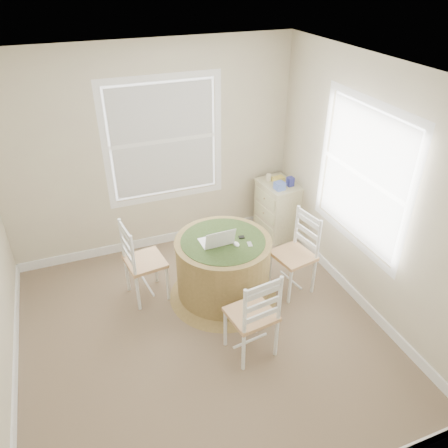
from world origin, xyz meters
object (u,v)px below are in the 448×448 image
chair_left (145,261)px  chair_right (293,255)px  corner_chest (277,209)px  chair_near (251,314)px  laptop (217,241)px  round_table (223,266)px

chair_left → chair_right: size_ratio=1.00×
chair_right → corner_chest: size_ratio=1.22×
chair_near → laptop: size_ratio=2.85×
chair_left → corner_chest: chair_left is taller
round_table → chair_right: size_ratio=1.29×
chair_left → chair_near: same height
laptop → corner_chest: (1.24, 0.98, -0.39)m
chair_right → laptop: bearing=-110.9°
chair_near → chair_right: same height
chair_left → laptop: 0.85m
chair_near → chair_right: size_ratio=1.00×
corner_chest → laptop: bearing=-148.1°
laptop → corner_chest: 1.63m
laptop → round_table: bearing=-165.9°
round_table → chair_right: (0.78, -0.18, 0.07)m
round_table → laptop: laptop is taller
chair_near → corner_chest: chair_near is taller
round_table → chair_left: bearing=169.3°
chair_right → laptop: laptop is taller
laptop → corner_chest: size_ratio=0.43×
chair_left → corner_chest: size_ratio=1.22×
chair_near → chair_right: 1.07m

